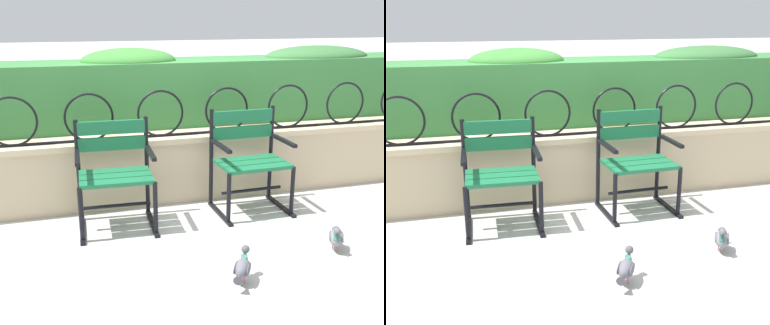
{
  "view_description": "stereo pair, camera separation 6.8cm",
  "coord_description": "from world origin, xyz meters",
  "views": [
    {
      "loc": [
        -1.0,
        -3.36,
        1.66
      ],
      "look_at": [
        0.0,
        0.1,
        0.55
      ],
      "focal_mm": 44.77,
      "sensor_mm": 36.0,
      "label": 1
    },
    {
      "loc": [
        -0.94,
        -3.38,
        1.66
      ],
      "look_at": [
        0.0,
        0.1,
        0.55
      ],
      "focal_mm": 44.77,
      "sensor_mm": 36.0,
      "label": 2
    }
  ],
  "objects": [
    {
      "name": "ground_plane",
      "position": [
        0.0,
        0.0,
        0.0
      ],
      "size": [
        60.0,
        60.0,
        0.0
      ],
      "primitive_type": "plane",
      "color": "#B7B5AF"
    },
    {
      "name": "stone_wall",
      "position": [
        0.0,
        0.79,
        0.31
      ],
      "size": [
        6.62,
        0.41,
        0.62
      ],
      "color": "tan",
      "rests_on": "ground"
    },
    {
      "name": "iron_arch_fence",
      "position": [
        -0.1,
        0.72,
        0.81
      ],
      "size": [
        6.09,
        0.02,
        0.42
      ],
      "color": "black",
      "rests_on": "stone_wall"
    },
    {
      "name": "hedge_row",
      "position": [
        -0.01,
        1.3,
        0.97
      ],
      "size": [
        6.49,
        0.68,
        0.74
      ],
      "color": "#387A3D",
      "rests_on": "stone_wall"
    },
    {
      "name": "park_chair_left",
      "position": [
        -0.58,
        0.31,
        0.46
      ],
      "size": [
        0.63,
        0.55,
        0.86
      ],
      "color": "#19663D",
      "rests_on": "ground"
    },
    {
      "name": "park_chair_right",
      "position": [
        0.59,
        0.34,
        0.47
      ],
      "size": [
        0.64,
        0.54,
        0.89
      ],
      "color": "#19663D",
      "rests_on": "ground"
    },
    {
      "name": "pigeon_near_chairs",
      "position": [
        0.9,
        -0.6,
        0.11
      ],
      "size": [
        0.2,
        0.26,
        0.22
      ],
      "color": "slate",
      "rests_on": "ground"
    },
    {
      "name": "pigeon_far_side",
      "position": [
        0.07,
        -0.83,
        0.11
      ],
      "size": [
        0.2,
        0.26,
        0.22
      ],
      "color": "#5B5B66",
      "rests_on": "ground"
    }
  ]
}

